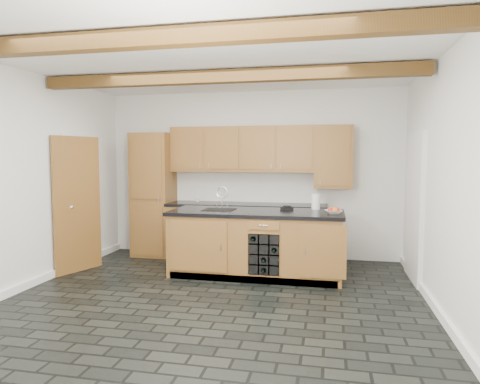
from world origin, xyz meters
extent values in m
plane|color=black|center=(0.00, 0.00, 0.00)|extent=(5.00, 5.00, 0.00)
plane|color=white|center=(0.00, 2.50, 1.40)|extent=(5.00, 0.00, 5.00)
plane|color=white|center=(-2.50, 0.00, 1.40)|extent=(0.00, 5.00, 5.00)
plane|color=white|center=(2.50, 0.00, 1.40)|extent=(0.00, 5.00, 5.00)
plane|color=white|center=(0.00, 0.00, 2.80)|extent=(5.00, 5.00, 0.00)
cube|color=#533615|center=(0.00, -1.20, 2.70)|extent=(4.90, 0.15, 0.15)
cube|color=#533615|center=(0.00, 0.60, 2.70)|extent=(4.90, 0.15, 0.15)
cube|color=white|center=(-2.48, 0.00, 0.05)|extent=(0.04, 5.00, 0.10)
cube|color=white|center=(2.48, 0.00, 0.05)|extent=(0.04, 5.00, 0.10)
cube|color=white|center=(-2.47, 1.30, 1.02)|extent=(0.06, 0.94, 2.04)
cube|color=brown|center=(-2.32, 0.95, 1.00)|extent=(0.31, 0.77, 2.00)
cube|color=white|center=(2.47, 1.50, 1.02)|extent=(0.06, 0.98, 2.04)
cube|color=black|center=(2.50, 1.50, 1.00)|extent=(0.02, 0.86, 1.96)
cube|color=brown|center=(-1.65, 2.20, 1.05)|extent=(0.65, 0.60, 2.10)
cube|color=brown|center=(-0.02, 2.20, 0.44)|extent=(2.60, 0.60, 0.88)
cube|color=black|center=(-0.02, 2.20, 0.91)|extent=(2.64, 0.62, 0.05)
cube|color=white|center=(-0.02, 2.49, 1.19)|extent=(2.60, 0.02, 0.52)
cube|color=brown|center=(-0.12, 2.33, 1.83)|extent=(2.40, 0.35, 0.75)
cube|color=brown|center=(1.38, 2.33, 1.70)|extent=(0.60, 0.35, 1.00)
cube|color=brown|center=(0.30, 1.30, 0.44)|extent=(2.40, 0.90, 0.88)
cube|color=black|center=(0.30, 1.30, 0.91)|extent=(2.46, 0.96, 0.05)
cube|color=brown|center=(-0.42, 0.84, 0.48)|extent=(0.80, 0.02, 0.70)
cube|color=brown|center=(1.25, 0.84, 0.48)|extent=(0.60, 0.02, 0.70)
cube|color=black|center=(0.48, 0.99, 0.40)|extent=(0.42, 0.30, 0.56)
cylinder|color=black|center=(0.62, 0.95, 0.47)|extent=(0.07, 0.26, 0.07)
cylinder|color=black|center=(0.48, 0.95, 0.33)|extent=(0.07, 0.26, 0.07)
cylinder|color=black|center=(0.48, 0.95, 0.19)|extent=(0.07, 0.26, 0.07)
cylinder|color=black|center=(0.34, 0.95, 0.61)|extent=(0.07, 0.26, 0.07)
cube|color=black|center=(-0.25, 1.30, 0.93)|extent=(0.45, 0.40, 0.02)
cylinder|color=silver|center=(-0.25, 1.48, 1.03)|extent=(0.02, 0.02, 0.20)
torus|color=silver|center=(-0.25, 1.48, 1.17)|extent=(0.18, 0.02, 0.18)
cylinder|color=silver|center=(-0.33, 1.48, 0.97)|extent=(0.02, 0.02, 0.08)
cylinder|color=silver|center=(-0.17, 1.48, 0.97)|extent=(0.02, 0.02, 0.08)
cube|color=black|center=(0.72, 1.51, 0.95)|extent=(0.20, 0.14, 0.04)
cylinder|color=black|center=(0.72, 1.51, 0.98)|extent=(0.12, 0.12, 0.02)
imported|color=beige|center=(1.38, 1.17, 0.96)|extent=(0.27, 0.27, 0.06)
sphere|color=#B63018|center=(1.43, 1.17, 0.99)|extent=(0.07, 0.07, 0.07)
sphere|color=#D14112|center=(1.40, 1.22, 0.99)|extent=(0.07, 0.07, 0.07)
sphere|color=olive|center=(1.34, 1.20, 0.99)|extent=(0.07, 0.07, 0.07)
sphere|color=#B41F1B|center=(1.34, 1.14, 0.99)|extent=(0.07, 0.07, 0.07)
sphere|color=#DC5D19|center=(1.39, 1.12, 0.99)|extent=(0.07, 0.07, 0.07)
cylinder|color=white|center=(1.13, 1.65, 1.04)|extent=(0.12, 0.12, 0.23)
imported|color=white|center=(-0.89, 2.29, 0.97)|extent=(0.09, 0.09, 0.08)
camera|label=1|loc=(1.33, -4.69, 1.70)|focal=32.00mm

